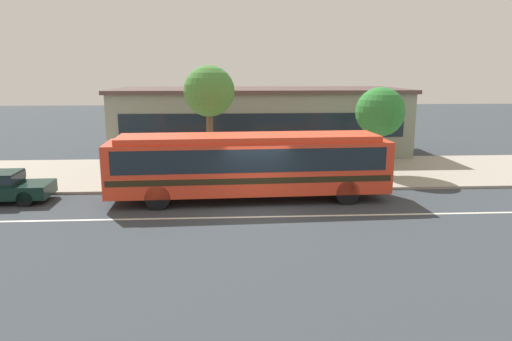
{
  "coord_description": "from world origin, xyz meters",
  "views": [
    {
      "loc": [
        -1.15,
        -17.83,
        5.37
      ],
      "look_at": [
        0.01,
        1.52,
        1.3
      ],
      "focal_mm": 33.28,
      "sensor_mm": 36.0,
      "label": 1
    }
  ],
  "objects_px": {
    "transit_bus": "(249,162)",
    "street_tree_mid_block": "(380,112)",
    "pedestrian_waiting_near_sign": "(314,159)",
    "bus_stop_sign": "(330,151)",
    "street_tree_near_stop": "(209,92)",
    "pedestrian_walking_along_curb": "(282,162)"
  },
  "relations": [
    {
      "from": "pedestrian_waiting_near_sign",
      "to": "street_tree_near_stop",
      "type": "height_order",
      "value": "street_tree_near_stop"
    },
    {
      "from": "pedestrian_waiting_near_sign",
      "to": "bus_stop_sign",
      "type": "xyz_separation_m",
      "value": [
        0.54,
        -1.05,
        0.59
      ]
    },
    {
      "from": "pedestrian_waiting_near_sign",
      "to": "street_tree_near_stop",
      "type": "relative_size",
      "value": 0.31
    },
    {
      "from": "street_tree_mid_block",
      "to": "street_tree_near_stop",
      "type": "bearing_deg",
      "value": -177.9
    },
    {
      "from": "pedestrian_walking_along_curb",
      "to": "bus_stop_sign",
      "type": "bearing_deg",
      "value": -14.65
    },
    {
      "from": "pedestrian_waiting_near_sign",
      "to": "street_tree_mid_block",
      "type": "xyz_separation_m",
      "value": [
        3.64,
        1.44,
        2.15
      ]
    },
    {
      "from": "transit_bus",
      "to": "pedestrian_walking_along_curb",
      "type": "relative_size",
      "value": 6.86
    },
    {
      "from": "pedestrian_waiting_near_sign",
      "to": "pedestrian_walking_along_curb",
      "type": "xyz_separation_m",
      "value": [
        -1.67,
        -0.47,
        -0.02
      ]
    },
    {
      "from": "pedestrian_waiting_near_sign",
      "to": "pedestrian_walking_along_curb",
      "type": "bearing_deg",
      "value": -164.21
    },
    {
      "from": "pedestrian_walking_along_curb",
      "to": "street_tree_mid_block",
      "type": "relative_size",
      "value": 0.38
    },
    {
      "from": "pedestrian_walking_along_curb",
      "to": "street_tree_near_stop",
      "type": "height_order",
      "value": "street_tree_near_stop"
    },
    {
      "from": "transit_bus",
      "to": "bus_stop_sign",
      "type": "relative_size",
      "value": 4.64
    },
    {
      "from": "street_tree_near_stop",
      "to": "transit_bus",
      "type": "bearing_deg",
      "value": -67.44
    },
    {
      "from": "transit_bus",
      "to": "street_tree_mid_block",
      "type": "bearing_deg",
      "value": 33.56
    },
    {
      "from": "pedestrian_waiting_near_sign",
      "to": "street_tree_mid_block",
      "type": "distance_m",
      "value": 4.46
    },
    {
      "from": "pedestrian_waiting_near_sign",
      "to": "street_tree_mid_block",
      "type": "bearing_deg",
      "value": 21.66
    },
    {
      "from": "bus_stop_sign",
      "to": "street_tree_mid_block",
      "type": "xyz_separation_m",
      "value": [
        3.1,
        2.49,
        1.56
      ]
    },
    {
      "from": "bus_stop_sign",
      "to": "street_tree_near_stop",
      "type": "bearing_deg",
      "value": 159.03
    },
    {
      "from": "transit_bus",
      "to": "street_tree_near_stop",
      "type": "relative_size",
      "value": 2.11
    },
    {
      "from": "transit_bus",
      "to": "street_tree_mid_block",
      "type": "relative_size",
      "value": 2.62
    },
    {
      "from": "pedestrian_waiting_near_sign",
      "to": "pedestrian_walking_along_curb",
      "type": "relative_size",
      "value": 1.02
    },
    {
      "from": "pedestrian_waiting_near_sign",
      "to": "street_tree_near_stop",
      "type": "xyz_separation_m",
      "value": [
        -5.13,
        1.12,
        3.21
      ]
    }
  ]
}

